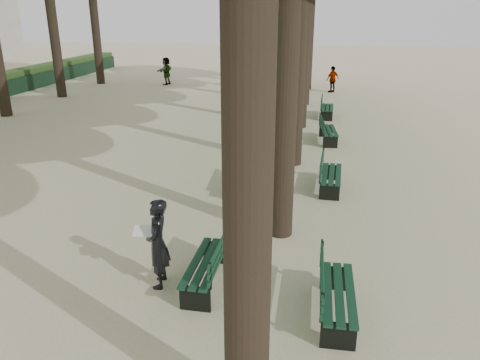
# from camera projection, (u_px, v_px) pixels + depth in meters

# --- Properties ---
(ground) EXTENTS (120.00, 120.00, 0.00)m
(ground) POSITION_uv_depth(u_px,v_px,m) (175.00, 307.00, 7.79)
(ground) COLOR beige
(ground) RESTS_ON ground
(bench_left_0) EXTENTS (0.60, 1.81, 0.92)m
(bench_left_0) POSITION_uv_depth(u_px,v_px,m) (207.00, 271.00, 8.32)
(bench_left_0) COLOR black
(bench_left_0) RESTS_ON ground
(bench_left_1) EXTENTS (0.69, 1.83, 0.92)m
(bench_left_1) POSITION_uv_depth(u_px,v_px,m) (246.00, 182.00, 12.60)
(bench_left_1) COLOR black
(bench_left_1) RESTS_ON ground
(bench_left_2) EXTENTS (0.69, 1.83, 0.92)m
(bench_left_2) POSITION_uv_depth(u_px,v_px,m) (267.00, 133.00, 17.48)
(bench_left_2) COLOR black
(bench_left_2) RESTS_ON ground
(bench_left_3) EXTENTS (0.60, 1.81, 0.92)m
(bench_left_3) POSITION_uv_depth(u_px,v_px,m) (277.00, 110.00, 21.55)
(bench_left_3) COLOR black
(bench_left_3) RESTS_ON ground
(bench_right_0) EXTENTS (0.57, 1.80, 0.92)m
(bench_right_0) POSITION_uv_depth(u_px,v_px,m) (337.00, 302.00, 7.45)
(bench_right_0) COLOR black
(bench_right_0) RESTS_ON ground
(bench_right_1) EXTENTS (0.66, 1.83, 0.92)m
(bench_right_1) POSITION_uv_depth(u_px,v_px,m) (331.00, 180.00, 12.74)
(bench_right_1) COLOR black
(bench_right_1) RESTS_ON ground
(bench_right_2) EXTENTS (0.73, 1.84, 0.92)m
(bench_right_2) POSITION_uv_depth(u_px,v_px,m) (328.00, 135.00, 17.28)
(bench_right_2) COLOR black
(bench_right_2) RESTS_ON ground
(bench_right_3) EXTENTS (0.62, 1.82, 0.92)m
(bench_right_3) POSITION_uv_depth(u_px,v_px,m) (327.00, 111.00, 21.24)
(bench_right_3) COLOR black
(bench_right_3) RESTS_ON ground
(man_with_map) EXTENTS (0.65, 0.70, 1.65)m
(man_with_map) POSITION_uv_depth(u_px,v_px,m) (158.00, 244.00, 8.14)
(man_with_map) COLOR black
(man_with_map) RESTS_ON ground
(pedestrian_c) EXTENTS (0.88, 0.80, 1.52)m
(pedestrian_c) POSITION_uv_depth(u_px,v_px,m) (333.00, 79.00, 27.41)
(pedestrian_c) COLOR #262628
(pedestrian_c) RESTS_ON ground
(pedestrian_e) EXTENTS (0.68, 1.64, 1.73)m
(pedestrian_e) POSITION_uv_depth(u_px,v_px,m) (166.00, 71.00, 30.19)
(pedestrian_e) COLOR #262628
(pedestrian_e) RESTS_ON ground
(pedestrian_a) EXTENTS (0.82, 0.97, 1.88)m
(pedestrian_a) POSITION_uv_depth(u_px,v_px,m) (243.00, 72.00, 29.15)
(pedestrian_a) COLOR #262628
(pedestrian_a) RESTS_ON ground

